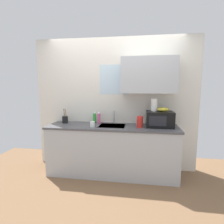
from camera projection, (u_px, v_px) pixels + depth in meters
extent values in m
cube|color=brown|center=(97.00, 221.00, 2.19)|extent=(5.50, 4.40, 0.02)
cube|color=silver|center=(115.00, 104.00, 3.53)|extent=(3.10, 0.10, 2.50)
cube|color=#B2B7BC|center=(149.00, 75.00, 3.16)|extent=(0.95, 0.32, 0.62)
cube|color=silver|center=(114.00, 80.00, 3.43)|extent=(0.56, 0.02, 0.55)
cube|color=#B2B7BC|center=(112.00, 151.00, 3.31)|extent=(2.30, 0.60, 0.86)
cube|color=#4C4C51|center=(112.00, 127.00, 3.24)|extent=(2.33, 0.63, 0.03)
cube|color=#9EA0A5|center=(112.00, 129.00, 3.27)|extent=(0.46, 0.38, 0.14)
cylinder|color=#B2B5BA|center=(114.00, 117.00, 3.46)|extent=(0.03, 0.03, 0.23)
cube|color=black|center=(160.00, 119.00, 3.15)|extent=(0.46, 0.34, 0.27)
cube|color=black|center=(158.00, 121.00, 2.98)|extent=(0.28, 0.01, 0.17)
ellipsoid|color=gold|center=(163.00, 110.00, 3.12)|extent=(0.20, 0.11, 0.07)
cylinder|color=white|center=(154.00, 105.00, 3.18)|extent=(0.11, 0.11, 0.22)
cylinder|color=#E55999|center=(99.00, 118.00, 3.46)|extent=(0.06, 0.06, 0.19)
cone|color=white|center=(99.00, 112.00, 3.44)|extent=(0.04, 0.04, 0.04)
cylinder|color=green|center=(95.00, 118.00, 3.49)|extent=(0.06, 0.06, 0.19)
cone|color=white|center=(95.00, 112.00, 3.48)|extent=(0.04, 0.04, 0.04)
cylinder|color=red|center=(140.00, 122.00, 3.10)|extent=(0.10, 0.10, 0.20)
cylinder|color=white|center=(92.00, 124.00, 3.14)|extent=(0.08, 0.08, 0.09)
cylinder|color=black|center=(65.00, 120.00, 3.49)|extent=(0.11, 0.11, 0.13)
cylinder|color=olive|center=(64.00, 115.00, 3.47)|extent=(0.01, 0.03, 0.24)
cylinder|color=olive|center=(66.00, 115.00, 3.48)|extent=(0.03, 0.04, 0.24)
cylinder|color=olive|center=(64.00, 115.00, 3.45)|extent=(0.03, 0.03, 0.24)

